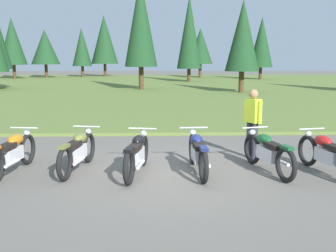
% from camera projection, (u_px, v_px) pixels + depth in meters
% --- Properties ---
extents(ground_plane, '(140.00, 140.00, 0.00)m').
position_uv_depth(ground_plane, '(169.00, 173.00, 8.18)').
color(ground_plane, '#605B54').
extents(grass_moorland, '(80.00, 44.00, 0.10)m').
position_uv_depth(grass_moorland, '(158.00, 86.00, 33.76)').
color(grass_moorland, '#5B7033').
rests_on(grass_moorland, ground).
extents(forest_treeline, '(33.82, 28.50, 8.51)m').
position_uv_depth(forest_treeline, '(122.00, 39.00, 39.67)').
color(forest_treeline, '#47331E').
rests_on(forest_treeline, ground).
extents(motorcycle_orange, '(0.62, 2.10, 0.88)m').
position_uv_depth(motorcycle_orange, '(13.00, 153.00, 8.11)').
color(motorcycle_orange, black).
rests_on(motorcycle_orange, ground).
extents(motorcycle_olive, '(0.63, 2.09, 0.88)m').
position_uv_depth(motorcycle_olive, '(78.00, 151.00, 8.28)').
color(motorcycle_olive, black).
rests_on(motorcycle_olive, ground).
extents(motorcycle_black, '(0.63, 2.09, 0.88)m').
position_uv_depth(motorcycle_black, '(137.00, 154.00, 8.03)').
color(motorcycle_black, black).
rests_on(motorcycle_black, ground).
extents(motorcycle_navy, '(0.62, 2.10, 0.88)m').
position_uv_depth(motorcycle_navy, '(198.00, 152.00, 8.13)').
color(motorcycle_navy, black).
rests_on(motorcycle_navy, ground).
extents(motorcycle_british_green, '(0.74, 2.07, 0.88)m').
position_uv_depth(motorcycle_british_green, '(268.00, 152.00, 8.18)').
color(motorcycle_british_green, black).
rests_on(motorcycle_british_green, ground).
extents(motorcycle_red, '(0.71, 2.08, 0.88)m').
position_uv_depth(motorcycle_red, '(327.00, 154.00, 8.00)').
color(motorcycle_red, black).
rests_on(motorcycle_red, ground).
extents(rider_checking_bike, '(0.37, 0.48, 1.67)m').
position_uv_depth(rider_checking_bike, '(253.00, 119.00, 9.23)').
color(rider_checking_bike, '#2D2D38').
rests_on(rider_checking_bike, ground).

